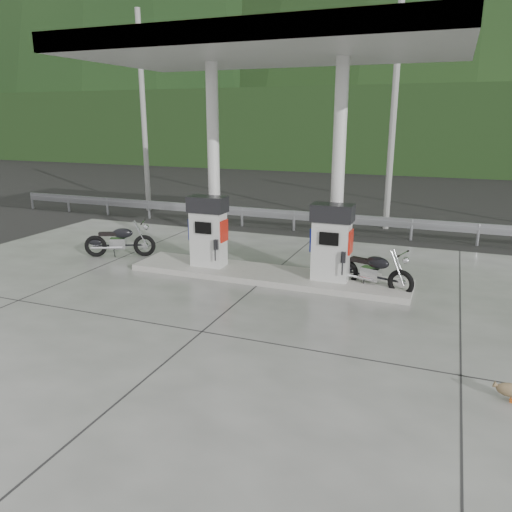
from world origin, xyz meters
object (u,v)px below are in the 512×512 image
(motorcycle_left, at_px, (120,241))
(duck, at_px, (510,390))
(gas_pump_right, at_px, (331,242))
(motorcycle_right, at_px, (373,272))
(gas_pump_left, at_px, (208,231))

(motorcycle_left, height_order, duck, motorcycle_left)
(gas_pump_right, distance_m, motorcycle_right, 1.16)
(gas_pump_left, relative_size, gas_pump_right, 1.00)
(duck, bearing_deg, motorcycle_right, 124.36)
(gas_pump_left, distance_m, gas_pump_right, 3.20)
(gas_pump_left, height_order, duck, gas_pump_left)
(motorcycle_left, height_order, motorcycle_right, motorcycle_left)
(gas_pump_right, height_order, motorcycle_left, gas_pump_right)
(gas_pump_left, relative_size, duck, 3.93)
(gas_pump_left, xyz_separation_m, gas_pump_right, (3.20, 0.00, 0.00))
(gas_pump_left, bearing_deg, motorcycle_left, 173.75)
(gas_pump_right, relative_size, motorcycle_left, 0.96)
(gas_pump_right, bearing_deg, duck, -48.72)
(gas_pump_left, height_order, motorcycle_right, gas_pump_left)
(gas_pump_left, height_order, gas_pump_right, same)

